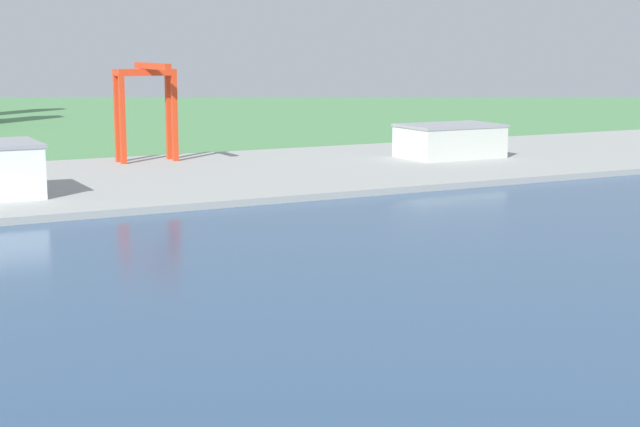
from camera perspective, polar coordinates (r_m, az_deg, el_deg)
The scene contains 5 objects.
ground_plane at distance 190.82m, azimuth -6.11°, elevation -6.14°, with size 2400.00×2400.00×0.00m, color #4E8650.
water_bay at distance 139.50m, azimuth 3.14°, elevation -12.15°, with size 840.00×360.00×0.15m, color #2D4C70.
industrial_pier at distance 370.74m, azimuth -16.91°, elevation 1.46°, with size 840.00×140.00×2.50m, color #969995.
port_crane_red at distance 427.25m, azimuth -10.11°, elevation 7.07°, with size 25.53×42.14×42.55m.
warehouse_annex at distance 443.75m, azimuth 7.59°, elevation 4.24°, with size 43.86×29.27×14.99m.
Camera 1 is at (-66.21, 128.79, 52.11)m, focal length 54.77 mm.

